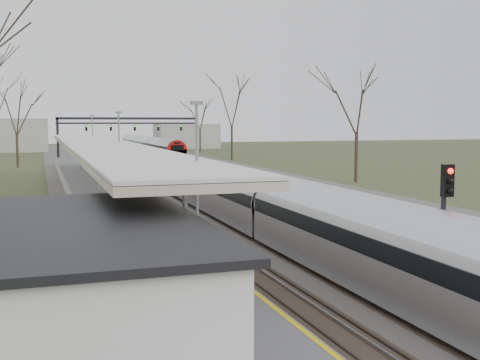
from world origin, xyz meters
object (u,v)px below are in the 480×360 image
Objects in this scene: train_far at (148,146)px; signal_post at (445,208)px; train_near at (156,165)px; passenger at (158,221)px.

signal_post is (-5.25, -83.74, 1.25)m from train_far.
train_far is at bearing 81.14° from train_near.
signal_post is at bearing -93.59° from train_far.
signal_post reaches higher than train_near.
train_far reaches higher than passenger.
train_near and train_far have the same top height.
train_far is 78.76m from passenger.
passenger is 0.38× the size of signal_post.
train_far is (7.00, 44.89, 0.00)m from train_near.
signal_post reaches higher than passenger.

